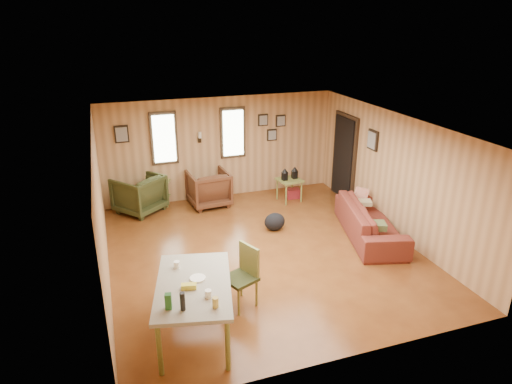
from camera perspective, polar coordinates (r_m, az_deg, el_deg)
room at (r=8.38m, az=1.37°, el=0.83°), size 5.54×6.04×2.44m
sofa at (r=9.26m, az=14.16°, el=-2.87°), size 1.23×2.37×0.89m
recliner_brown at (r=10.50m, az=-5.94°, el=0.67°), size 0.94×0.89×0.90m
recliner_green at (r=10.42m, az=-14.42°, el=-0.01°), size 1.24×1.23×0.93m
end_table at (r=10.77m, az=-12.17°, el=0.51°), size 0.69×0.66×0.71m
side_table at (r=10.68m, az=4.21°, el=1.73°), size 0.59×0.59×0.83m
cooler at (r=11.02m, az=4.65°, el=-0.16°), size 0.34×0.26×0.23m
backpack at (r=9.33m, az=2.35°, el=-3.73°), size 0.51×0.43×0.37m
sofa_pillows at (r=9.33m, az=13.89°, el=-2.33°), size 0.85×1.59×0.33m
dining_table at (r=6.21m, az=-7.82°, el=-11.91°), size 1.31×1.80×1.07m
dining_chair at (r=6.92m, az=-1.56°, el=-10.04°), size 0.57×0.57×0.96m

